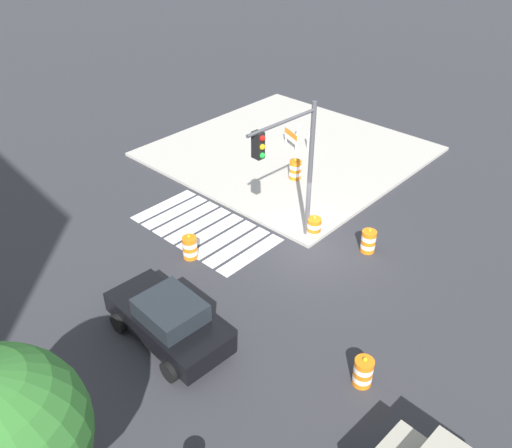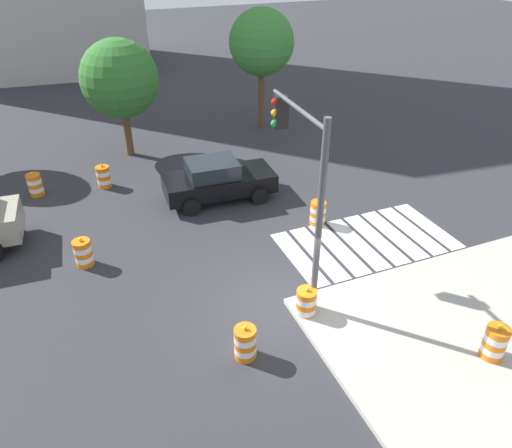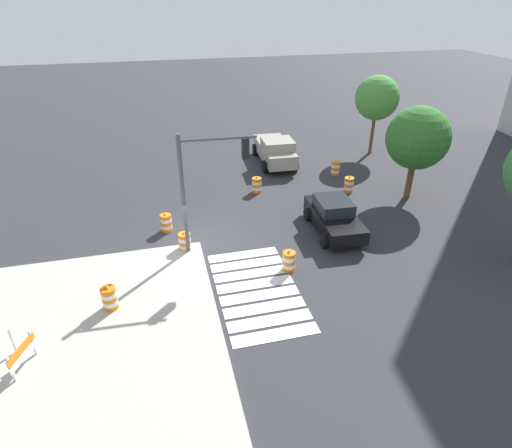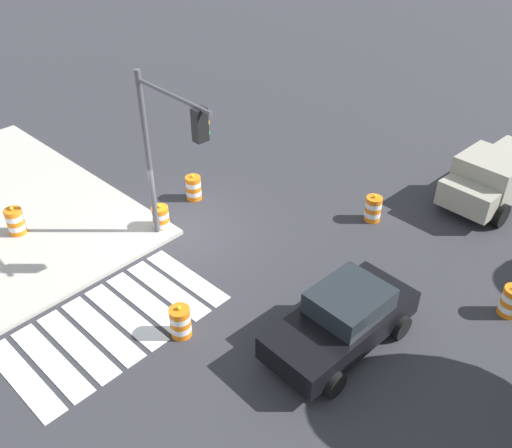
# 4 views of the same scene
# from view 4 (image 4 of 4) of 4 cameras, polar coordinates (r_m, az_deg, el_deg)

# --- Properties ---
(ground_plane) EXTENTS (120.00, 120.00, 0.00)m
(ground_plane) POSITION_cam_4_polar(r_m,az_deg,el_deg) (18.48, -7.61, -1.05)
(ground_plane) COLOR #2D2D33
(crosswalk_stripes) EXTENTS (5.85, 3.20, 0.02)m
(crosswalk_stripes) POSITION_cam_4_polar(r_m,az_deg,el_deg) (15.66, -14.66, -9.95)
(crosswalk_stripes) COLOR silver
(crosswalk_stripes) RESTS_ON ground
(sports_car) EXTENTS (4.40, 2.32, 1.63)m
(sports_car) POSITION_cam_4_polar(r_m,az_deg,el_deg) (14.30, 9.08, -9.79)
(sports_car) COLOR black
(sports_car) RESTS_ON ground
(pickup_truck) EXTENTS (5.25, 2.56, 1.92)m
(pickup_truck) POSITION_cam_4_polar(r_m,az_deg,el_deg) (21.43, 23.71, 4.60)
(pickup_truck) COLOR gray
(pickup_truck) RESTS_ON ground
(traffic_barrel_near_corner) EXTENTS (0.56, 0.56, 1.02)m
(traffic_barrel_near_corner) POSITION_cam_4_polar(r_m,az_deg,el_deg) (14.70, -7.91, -10.09)
(traffic_barrel_near_corner) COLOR orange
(traffic_barrel_near_corner) RESTS_ON ground
(traffic_barrel_crosswalk_end) EXTENTS (0.56, 0.56, 1.02)m
(traffic_barrel_crosswalk_end) POSITION_cam_4_polar(r_m,az_deg,el_deg) (19.20, 12.14, 1.58)
(traffic_barrel_crosswalk_end) COLOR orange
(traffic_barrel_crosswalk_end) RESTS_ON ground
(traffic_barrel_median_far) EXTENTS (0.56, 0.56, 1.02)m
(traffic_barrel_median_far) POSITION_cam_4_polar(r_m,az_deg,el_deg) (18.55, -9.91, 0.56)
(traffic_barrel_median_far) COLOR orange
(traffic_barrel_median_far) RESTS_ON ground
(traffic_barrel_far_curb) EXTENTS (0.56, 0.56, 1.02)m
(traffic_barrel_far_curb) POSITION_cam_4_polar(r_m,az_deg,el_deg) (20.07, -6.55, 3.79)
(traffic_barrel_far_curb) COLOR orange
(traffic_barrel_far_curb) RESTS_ON ground
(traffic_barrel_lane_center) EXTENTS (0.56, 0.56, 1.02)m
(traffic_barrel_lane_center) POSITION_cam_4_polar(r_m,az_deg,el_deg) (16.68, 25.11, -7.33)
(traffic_barrel_lane_center) COLOR orange
(traffic_barrel_lane_center) RESTS_ON ground
(traffic_barrel_on_sidewalk) EXTENTS (0.56, 0.56, 1.02)m
(traffic_barrel_on_sidewalk) POSITION_cam_4_polar(r_m,az_deg,el_deg) (19.54, -23.84, 0.26)
(traffic_barrel_on_sidewalk) COLOR orange
(traffic_barrel_on_sidewalk) RESTS_ON sidewalk_corner
(traffic_light_pole) EXTENTS (0.48, 3.29, 5.50)m
(traffic_light_pole) POSITION_cam_4_polar(r_m,az_deg,el_deg) (15.77, -9.24, 8.69)
(traffic_light_pole) COLOR #4C4C51
(traffic_light_pole) RESTS_ON sidewalk_corner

